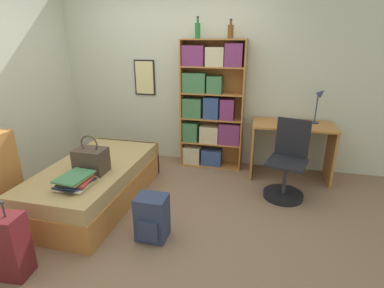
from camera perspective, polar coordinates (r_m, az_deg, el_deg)
ground_plane at (r=3.60m, az=-8.85°, el=-11.63°), size 14.00×14.00×0.00m
wall_back at (r=4.59m, az=-2.21°, el=12.75°), size 10.00×0.09×2.60m
bed at (r=3.77m, az=-17.83°, el=-6.92°), size 0.95×1.82×0.46m
handbag at (r=3.42m, az=-18.67°, el=-2.93°), size 0.33×0.24×0.42m
book_stack_on_bed at (r=3.19m, az=-21.33°, el=-6.61°), size 0.34×0.40×0.11m
bookcase at (r=4.36m, az=3.36°, el=7.19°), size 0.90×0.28×1.83m
bottle_green at (r=4.28m, az=1.09°, el=20.88°), size 0.07×0.07×0.28m
bottle_brown at (r=4.20m, az=7.37°, el=20.55°), size 0.08×0.08×0.24m
desk at (r=4.28m, az=18.45°, el=0.48°), size 1.06×0.57×0.77m
desk_lamp at (r=4.29m, az=23.12°, el=7.84°), size 0.15×0.11×0.47m
desk_chair at (r=3.81m, az=17.52°, el=-5.26°), size 0.53×0.53×0.94m
backpack at (r=2.98m, az=-7.62°, el=-13.76°), size 0.29×0.27×0.45m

